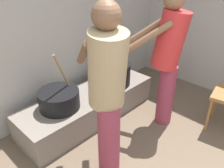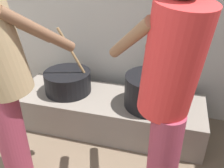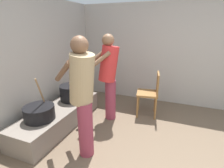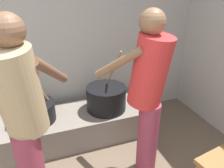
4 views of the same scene
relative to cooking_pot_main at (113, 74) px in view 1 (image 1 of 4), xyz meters
name	(u,v)px [view 1 (image 1 of 4)]	position (x,y,z in m)	size (l,w,h in m)	color
block_enclosure_rear	(3,39)	(-1.10, 0.54, 0.61)	(5.38, 0.20, 2.22)	#ADA8A0
hearth_ledge	(89,105)	(-0.42, 0.02, -0.32)	(1.85, 0.60, 0.35)	slate
cooking_pot_main	(113,74)	(0.00, 0.00, 0.00)	(0.47, 0.47, 0.75)	black
cooking_pot_secondary	(59,99)	(-0.83, 0.04, -0.04)	(0.46, 0.46, 0.67)	black
cook_in_red_shirt	(168,55)	(0.16, -0.70, 0.42)	(0.66, 0.72, 1.59)	#8C3347
cook_in_tan_shirt	(107,89)	(-0.87, -0.77, 0.43)	(0.61, 0.74, 1.61)	#8C3347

